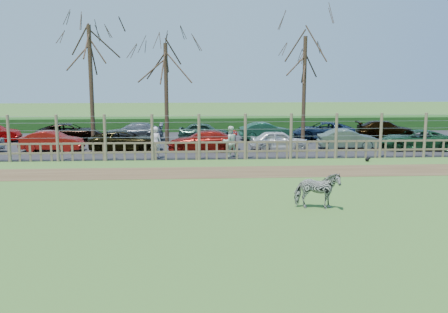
{
  "coord_description": "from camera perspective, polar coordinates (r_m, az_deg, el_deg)",
  "views": [
    {
      "loc": [
        -0.32,
        -18.64,
        4.68
      ],
      "look_at": [
        1.0,
        2.5,
        1.1
      ],
      "focal_mm": 40.0,
      "sensor_mm": 36.0,
      "label": 1
    }
  ],
  "objects": [
    {
      "name": "tree_mid",
      "position": [
        32.19,
        -6.67,
        9.86
      ],
      "size": [
        4.8,
        4.8,
        6.83
      ],
      "color": "#3D2B1E",
      "rests_on": "ground"
    },
    {
      "name": "car_11",
      "position": [
        34.88,
        4.79,
        2.9
      ],
      "size": [
        3.74,
        1.57,
        1.2
      ],
      "primitive_type": "imported",
      "rotation": [
        0.0,
        0.0,
        1.66
      ],
      "color": "#1A4831",
      "rests_on": "asphalt"
    },
    {
      "name": "hedge",
      "position": [
        40.36,
        -3.11,
        3.7
      ],
      "size": [
        46.0,
        2.0,
        1.1
      ],
      "primitive_type": "cube",
      "color": "#1E4716",
      "rests_on": "ground"
    },
    {
      "name": "car_4",
      "position": [
        30.12,
        6.34,
        1.82
      ],
      "size": [
        3.53,
        1.44,
        1.2
      ],
      "primitive_type": "imported",
      "rotation": [
        0.0,
        0.0,
        1.58
      ],
      "color": "silver",
      "rests_on": "asphalt"
    },
    {
      "name": "car_8",
      "position": [
        35.65,
        -17.2,
        2.65
      ],
      "size": [
        4.49,
        2.4,
        1.2
      ],
      "primitive_type": "imported",
      "rotation": [
        0.0,
        0.0,
        1.67
      ],
      "color": "black",
      "rests_on": "asphalt"
    },
    {
      "name": "visitor_b",
      "position": [
        27.57,
        0.69,
        1.71
      ],
      "size": [
        0.99,
        0.86,
        1.72
      ],
      "primitive_type": "imported",
      "rotation": [
        0.0,
        0.0,
        3.42
      ],
      "color": "silver",
      "rests_on": "asphalt"
    },
    {
      "name": "tree_right",
      "position": [
        33.46,
        9.22,
        10.43
      ],
      "size": [
        4.8,
        4.8,
        7.35
      ],
      "color": "#3D2B1E",
      "rests_on": "ground"
    },
    {
      "name": "car_5",
      "position": [
        31.49,
        13.98,
        1.93
      ],
      "size": [
        3.69,
        1.42,
        1.2
      ],
      "primitive_type": "imported",
      "rotation": [
        0.0,
        0.0,
        1.53
      ],
      "color": "#56685D",
      "rests_on": "asphalt"
    },
    {
      "name": "asphalt",
      "position": [
        33.47,
        -2.99,
        1.57
      ],
      "size": [
        44.0,
        13.0,
        0.04
      ],
      "primitive_type": "cube",
      "color": "#232326",
      "rests_on": "ground"
    },
    {
      "name": "car_2",
      "position": [
        30.45,
        -11.21,
        1.78
      ],
      "size": [
        4.46,
        2.32,
        1.2
      ],
      "primitive_type": "imported",
      "rotation": [
        0.0,
        0.0,
        1.65
      ],
      "color": "black",
      "rests_on": "asphalt"
    },
    {
      "name": "car_1",
      "position": [
        31.41,
        -19.07,
        1.67
      ],
      "size": [
        3.69,
        1.43,
        1.2
      ],
      "primitive_type": "imported",
      "rotation": [
        0.0,
        0.0,
        1.53
      ],
      "color": "maroon",
      "rests_on": "asphalt"
    },
    {
      "name": "car_10",
      "position": [
        34.76,
        -2.31,
        2.91
      ],
      "size": [
        3.66,
        1.81,
        1.2
      ],
      "primitive_type": "imported",
      "rotation": [
        0.0,
        0.0,
        1.46
      ],
      "color": "#244333",
      "rests_on": "asphalt"
    },
    {
      "name": "ground",
      "position": [
        19.22,
        -2.52,
        -4.51
      ],
      "size": [
        120.0,
        120.0,
        0.0
      ],
      "primitive_type": "plane",
      "color": "#689246",
      "rests_on": "ground"
    },
    {
      "name": "car_12",
      "position": [
        35.71,
        11.22,
        2.91
      ],
      "size": [
        4.52,
        2.48,
        1.2
      ],
      "primitive_type": "imported",
      "rotation": [
        0.0,
        0.0,
        4.6
      ],
      "color": "#16253E",
      "rests_on": "asphalt"
    },
    {
      "name": "zebra",
      "position": [
        17.57,
        10.59,
        -3.82
      ],
      "size": [
        1.65,
        0.95,
        1.31
      ],
      "primitive_type": "imported",
      "rotation": [
        0.0,
        0.0,
        1.4
      ],
      "color": "gray",
      "rests_on": "ground"
    },
    {
      "name": "fence",
      "position": [
        26.93,
        -2.86,
        1.3
      ],
      "size": [
        30.16,
        0.16,
        2.5
      ],
      "color": "brown",
      "rests_on": "ground"
    },
    {
      "name": "tree_left",
      "position": [
        31.76,
        -15.07,
        10.96
      ],
      "size": [
        4.8,
        4.8,
        7.88
      ],
      "color": "#3D2B1E",
      "rests_on": "ground"
    },
    {
      "name": "visitor_a",
      "position": [
        27.51,
        -7.82,
        1.61
      ],
      "size": [
        0.71,
        0.55,
        1.72
      ],
      "primitive_type": "imported",
      "rotation": [
        0.0,
        0.0,
        2.9
      ],
      "color": "silver",
      "rests_on": "asphalt"
    },
    {
      "name": "car_9",
      "position": [
        34.93,
        -10.31,
        2.79
      ],
      "size": [
        4.2,
        1.85,
        1.2
      ],
      "primitive_type": "imported",
      "rotation": [
        0.0,
        0.0,
        4.75
      ],
      "color": "#595F67",
      "rests_on": "asphalt"
    },
    {
      "name": "car_13",
      "position": [
        37.76,
        17.97,
        2.98
      ],
      "size": [
        4.31,
        2.19,
        1.2
      ],
      "primitive_type": "imported",
      "rotation": [
        0.0,
        0.0,
        1.44
      ],
      "color": "black",
      "rests_on": "asphalt"
    },
    {
      "name": "car_6",
      "position": [
        32.48,
        20.96,
        1.81
      ],
      "size": [
        4.49,
        2.39,
        1.2
      ],
      "primitive_type": "imported",
      "rotation": [
        0.0,
        0.0,
        4.62
      ],
      "color": "#1A4626",
      "rests_on": "asphalt"
    },
    {
      "name": "crow",
      "position": [
        27.59,
        16.08,
        -0.31
      ],
      "size": [
        0.29,
        0.21,
        0.23
      ],
      "color": "black",
      "rests_on": "ground"
    },
    {
      "name": "dirt_strip",
      "position": [
        23.61,
        -2.73,
        -1.84
      ],
      "size": [
        34.0,
        2.8,
        0.01
      ],
      "primitive_type": "cube",
      "color": "brown",
      "rests_on": "ground"
    },
    {
      "name": "car_3",
      "position": [
        29.82,
        -2.46,
        1.8
      ],
      "size": [
        4.24,
        1.95,
        1.2
      ],
      "primitive_type": "imported",
      "rotation": [
        0.0,
        0.0,
        4.65
      ],
      "color": "maroon",
      "rests_on": "asphalt"
    }
  ]
}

